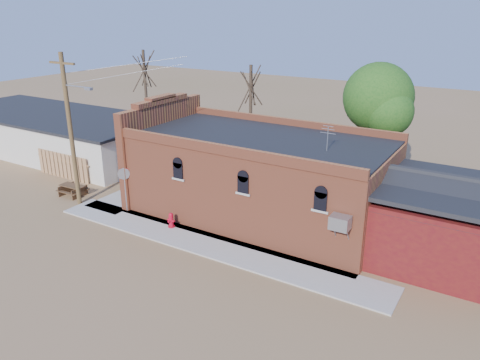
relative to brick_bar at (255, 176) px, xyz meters
The scene contains 15 objects.
ground 6.19m from the brick_bar, 106.65° to the right, with size 120.00×120.00×0.00m, color olive.
sidewalk_south 5.14m from the brick_bar, 91.78° to the right, with size 19.00×2.20×0.08m, color #9E9991.
sidewalk_west 8.28m from the brick_bar, behind, with size 2.60×10.00×0.08m, color #9E9991.
brick_bar is the anchor object (origin of this frame).
red_shed 9.86m from the brick_bar, ahead, with size 5.40×6.40×4.30m.
storage_building 20.81m from the brick_bar, behind, with size 20.40×8.40×3.17m.
wood_fence 14.61m from the brick_bar, behind, with size 5.20×0.10×1.80m, color #A9814C, non-canonical shape.
utility_pole 10.96m from the brick_bar, 156.31° to the right, with size 3.12×0.26×9.00m.
tree_bare_near 9.54m from the brick_bar, 121.74° to the left, with size 2.80×2.80×7.65m.
tree_bare_far 18.25m from the brick_bar, 151.47° to the left, with size 2.80×2.80×8.16m.
tree_leafy 9.80m from the brick_bar, 61.44° to the left, with size 4.40×4.40×8.15m.
fire_hydrant 5.29m from the brick_bar, 125.31° to the right, with size 0.47×0.43×0.83m.
stop_sign 7.45m from the brick_bar, 150.27° to the right, with size 0.53×0.58×2.66m.
trash_barrel 7.71m from the brick_bar, 157.93° to the right, with size 0.55×0.55×0.85m, color navy.
picnic_table 11.95m from the brick_bar, 162.25° to the right, with size 1.73×1.35×0.70m.
Camera 1 is at (13.89, -16.19, 11.21)m, focal length 35.00 mm.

